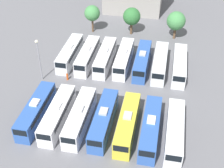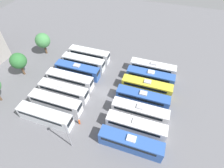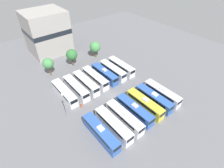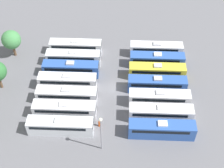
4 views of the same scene
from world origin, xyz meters
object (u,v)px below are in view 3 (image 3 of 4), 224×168
bus_4 (145,104)px  bus_8 (76,88)px  tree_0 (48,64)px  depot_building (47,32)px  bus_5 (154,98)px  tree_2 (95,47)px  bus_0 (101,132)px  bus_12 (113,70)px  bus_9 (86,83)px  bus_7 (64,93)px  bus_2 (124,117)px  bus_3 (134,110)px  bus_13 (121,66)px  bus_1 (113,125)px  light_pole (64,102)px  bus_10 (95,78)px  bus_6 (162,93)px  tree_1 (72,55)px  bus_11 (105,74)px  worker_person (81,106)px

bus_4 → bus_8: same height
tree_0 → depot_building: (7.47, 16.41, 3.60)m
bus_5 → tree_2: size_ratio=1.80×
bus_0 → bus_12: (18.16, 17.79, 0.00)m
bus_0 → bus_8: size_ratio=1.00×
bus_9 → tree_2: 19.16m
depot_building → bus_7: bearing=-106.7°
tree_0 → bus_2: bearing=-79.3°
bus_7 → tree_0: tree_0 is taller
bus_5 → bus_9: size_ratio=1.00×
bus_3 → bus_13: 20.73m
bus_1 → bus_4: size_ratio=1.00×
light_pole → bus_4: bearing=-30.1°
bus_10 → bus_13: bearing=-1.6°
bus_3 → bus_5: size_ratio=1.00×
bus_3 → bus_1: bearing=-178.1°
bus_3 → bus_6: same height
tree_1 → bus_0: bearing=-108.3°
bus_5 → bus_11: (-3.47, 18.14, 0.00)m
bus_3 → bus_6: (10.77, -0.44, 0.00)m
bus_3 → light_pole: bearing=144.4°
tree_1 → bus_10: bearing=-87.7°
bus_10 → tree_0: size_ratio=1.78×
bus_13 → tree_2: size_ratio=1.80×
bus_0 → bus_8: (3.71, 17.56, 0.00)m
bus_8 → tree_1: (6.75, 14.00, 2.67)m
tree_2 → bus_2: bearing=-112.9°
bus_3 → bus_4: 3.71m
bus_2 → bus_12: bearing=58.5°
bus_11 → bus_8: bearing=-178.4°
bus_12 → tree_2: size_ratio=1.80×
tree_1 → tree_2: bearing=-1.3°
bus_2 → bus_12: same height
bus_5 → light_pole: bearing=153.8°
bus_5 → bus_7: same height
bus_6 → bus_11: bearing=111.1°
bus_7 → bus_11: same height
worker_person → tree_2: size_ratio=0.25×
bus_7 → bus_8: bearing=-2.8°
bus_0 → bus_7: same height
bus_9 → light_pole: 13.44m
bus_9 → worker_person: size_ratio=7.24×
bus_6 → bus_10: (-10.70, 18.34, 0.00)m
bus_6 → tree_1: 33.90m
bus_1 → bus_10: bearing=67.8°
bus_2 → bus_10: 18.50m
bus_1 → depot_building: (5.23, 47.39, 6.54)m
bus_0 → bus_6: 21.71m
bus_5 → bus_9: bearing=121.2°
bus_13 → light_pole: light_pole is taller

